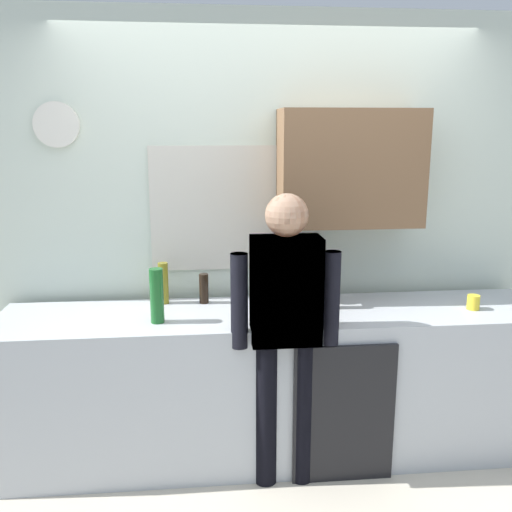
% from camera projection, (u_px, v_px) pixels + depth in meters
% --- Properties ---
extents(ground_plane, '(8.00, 8.00, 0.00)m').
position_uv_depth(ground_plane, '(283.00, 480.00, 3.11)').
color(ground_plane, beige).
extents(kitchen_counter, '(3.17, 0.64, 0.88)m').
position_uv_depth(kitchen_counter, '(277.00, 383.00, 3.31)').
color(kitchen_counter, '#B2B7BC').
rests_on(kitchen_counter, ground_plane).
extents(dishwasher_panel, '(0.56, 0.02, 0.80)m').
position_uv_depth(dishwasher_panel, '(344.00, 415.00, 3.03)').
color(dishwasher_panel, black).
rests_on(dishwasher_panel, ground_plane).
extents(back_wall_assembly, '(4.77, 0.42, 2.60)m').
position_uv_depth(back_wall_assembly, '(277.00, 220.00, 3.50)').
color(back_wall_assembly, silver).
rests_on(back_wall_assembly, ground_plane).
extents(coffee_maker, '(0.20, 0.20, 0.33)m').
position_uv_depth(coffee_maker, '(292.00, 277.00, 3.40)').
color(coffee_maker, black).
rests_on(coffee_maker, kitchen_counter).
extents(bottle_olive_oil, '(0.06, 0.06, 0.25)m').
position_uv_depth(bottle_olive_oil, '(163.00, 283.00, 3.34)').
color(bottle_olive_oil, olive).
rests_on(bottle_olive_oil, kitchen_counter).
extents(bottle_green_wine, '(0.07, 0.07, 0.30)m').
position_uv_depth(bottle_green_wine, '(157.00, 296.00, 3.00)').
color(bottle_green_wine, '#195923').
rests_on(bottle_green_wine, kitchen_counter).
extents(bottle_dark_sauce, '(0.06, 0.06, 0.18)m').
position_uv_depth(bottle_dark_sauce, '(204.00, 289.00, 3.35)').
color(bottle_dark_sauce, black).
rests_on(bottle_dark_sauce, kitchen_counter).
extents(bottle_amber_beer, '(0.06, 0.06, 0.23)m').
position_uv_depth(bottle_amber_beer, '(328.00, 289.00, 3.25)').
color(bottle_amber_beer, brown).
rests_on(bottle_amber_beer, kitchen_counter).
extents(cup_yellow_cup, '(0.07, 0.07, 0.08)m').
position_uv_depth(cup_yellow_cup, '(473.00, 302.00, 3.24)').
color(cup_yellow_cup, yellow).
rests_on(cup_yellow_cup, kitchen_counter).
extents(cup_white_mug, '(0.08, 0.08, 0.09)m').
position_uv_depth(cup_white_mug, '(293.00, 304.00, 3.20)').
color(cup_white_mug, white).
rests_on(cup_white_mug, kitchen_counter).
extents(storage_canister, '(0.14, 0.14, 0.17)m').
position_uv_depth(storage_canister, '(274.00, 305.00, 3.05)').
color(storage_canister, silver).
rests_on(storage_canister, kitchen_counter).
extents(person_at_sink, '(0.57, 0.22, 1.60)m').
position_uv_depth(person_at_sink, '(285.00, 318.00, 2.90)').
color(person_at_sink, brown).
rests_on(person_at_sink, ground_plane).
extents(person_guest, '(0.57, 0.22, 1.60)m').
position_uv_depth(person_guest, '(285.00, 318.00, 2.90)').
color(person_guest, black).
rests_on(person_guest, ground_plane).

